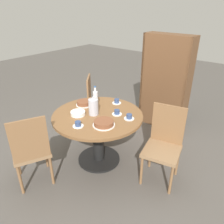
{
  "coord_description": "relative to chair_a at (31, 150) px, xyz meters",
  "views": [
    {
      "loc": [
        1.74,
        -1.84,
        2.04
      ],
      "look_at": [
        0.0,
        0.3,
        0.65
      ],
      "focal_mm": 35.0,
      "sensor_mm": 36.0,
      "label": 1
    }
  ],
  "objects": [
    {
      "name": "cup_c",
      "position": [
        0.34,
        0.45,
        0.26
      ],
      "size": [
        0.13,
        0.13,
        0.06
      ],
      "color": "white",
      "rests_on": "dining_table"
    },
    {
      "name": "chair_c",
      "position": [
        -0.3,
        1.47,
        0.0
      ],
      "size": [
        0.59,
        0.59,
        0.97
      ],
      "rotation": [
        0.0,
        0.0,
        8.53
      ],
      "color": "olive",
      "rests_on": "ground_plane"
    },
    {
      "name": "bookshelf",
      "position": [
        0.51,
        2.3,
        0.28
      ],
      "size": [
        0.82,
        0.28,
        1.61
      ],
      "rotation": [
        0.0,
        0.0,
        3.14
      ],
      "color": "brown",
      "rests_on": "ground_plane"
    },
    {
      "name": "cup_a",
      "position": [
        0.51,
        0.98,
        0.26
      ],
      "size": [
        0.13,
        0.13,
        0.06
      ],
      "color": "white",
      "rests_on": "dining_table"
    },
    {
      "name": "plate_stack",
      "position": [
        0.12,
        0.65,
        0.26
      ],
      "size": [
        0.19,
        0.19,
        0.05
      ],
      "color": "white",
      "rests_on": "dining_table"
    },
    {
      "name": "dining_table",
      "position": [
        0.31,
        0.83,
        0.05
      ],
      "size": [
        1.18,
        1.18,
        0.74
      ],
      "color": "black",
      "rests_on": "ground_plane"
    },
    {
      "name": "coffee_pot",
      "position": [
        0.27,
        0.8,
        0.35
      ],
      "size": [
        0.13,
        0.13,
        0.25
      ],
      "color": "silver",
      "rests_on": "dining_table"
    },
    {
      "name": "chair_b",
      "position": [
        1.15,
        1.09,
        0.0
      ],
      "size": [
        0.5,
        0.5,
        0.97
      ],
      "rotation": [
        0.0,
        0.0,
        6.51
      ],
      "color": "olive",
      "rests_on": "ground_plane"
    },
    {
      "name": "ground_plane",
      "position": [
        0.31,
        0.83,
        -0.5
      ],
      "size": [
        14.0,
        14.0,
        0.0
      ],
      "primitive_type": "plane",
      "color": "#56514C"
    },
    {
      "name": "chair_a",
      "position": [
        0.0,
        0.0,
        0.0
      ],
      "size": [
        0.56,
        0.56,
        0.97
      ],
      "rotation": [
        0.0,
        0.0,
        4.28
      ],
      "color": "olive",
      "rests_on": "ground_plane"
    },
    {
      "name": "cup_d",
      "position": [
        0.29,
        1.26,
        0.26
      ],
      "size": [
        0.13,
        0.13,
        0.06
      ],
      "color": "white",
      "rests_on": "dining_table"
    },
    {
      "name": "water_bottle",
      "position": [
        0.15,
        0.96,
        0.36
      ],
      "size": [
        0.07,
        0.07,
        0.31
      ],
      "color": "silver",
      "rests_on": "dining_table"
    },
    {
      "name": "cake_main",
      "position": [
        0.56,
        0.66,
        0.26
      ],
      "size": [
        0.27,
        0.27,
        0.06
      ],
      "color": "white",
      "rests_on": "dining_table"
    },
    {
      "name": "cake_second",
      "position": [
        -0.03,
        0.91,
        0.26
      ],
      "size": [
        0.22,
        0.22,
        0.07
      ],
      "color": "white",
      "rests_on": "dining_table"
    },
    {
      "name": "cup_b",
      "position": [
        0.7,
        0.98,
        0.26
      ],
      "size": [
        0.13,
        0.13,
        0.06
      ],
      "color": "white",
      "rests_on": "dining_table"
    }
  ]
}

